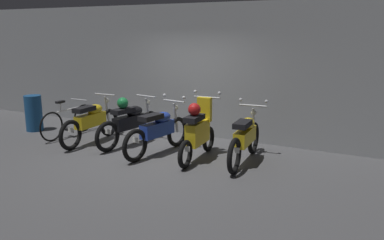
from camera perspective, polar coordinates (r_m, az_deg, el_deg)
The scene contains 9 objects.
ground_plane at distance 7.96m, azimuth -5.79°, elevation -5.27°, with size 80.00×80.00×0.00m, color #4C4C4F.
back_wall at distance 9.41m, azimuth 0.81°, elevation 7.16°, with size 16.00×0.30×3.08m, color gray.
motorbike_slot_0 at distance 9.09m, azimuth -14.37°, elevation -0.14°, with size 0.56×1.95×1.03m.
motorbike_slot_1 at distance 8.71m, azimuth -8.99°, elevation -0.20°, with size 0.56×1.94×1.08m.
motorbike_slot_2 at distance 8.02m, azimuth -4.91°, elevation -1.45°, with size 0.58×1.94×1.15m.
motorbike_slot_3 at distance 7.63m, azimuth 0.90°, elevation -1.57°, with size 0.59×1.68×1.29m.
motorbike_slot_4 at distance 7.51m, azimuth 7.71°, elevation -2.51°, with size 0.59×1.95×1.15m.
bicycle at distance 9.81m, azimuth -17.47°, elevation -0.16°, with size 0.50×1.73×0.89m.
trash_bin at distance 10.63m, azimuth -21.94°, elevation 0.93°, with size 0.41×0.41×0.90m, color navy.
Camera 1 is at (4.14, -6.35, 2.45)m, focal length 36.85 mm.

